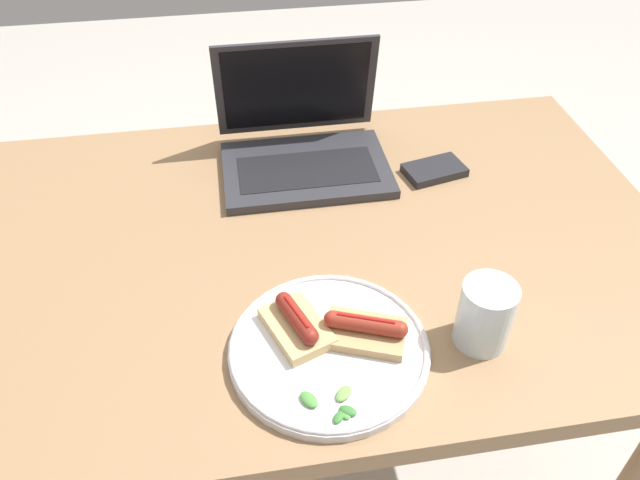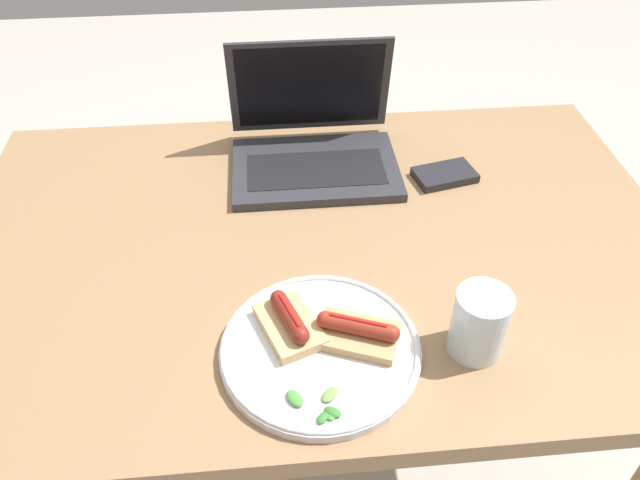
{
  "view_description": "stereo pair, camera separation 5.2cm",
  "coord_description": "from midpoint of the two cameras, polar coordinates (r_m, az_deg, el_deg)",
  "views": [
    {
      "loc": [
        -0.13,
        -0.81,
        1.46
      ],
      "look_at": [
        -0.01,
        -0.07,
        0.81
      ],
      "focal_mm": 35.0,
      "sensor_mm": 36.0,
      "label": 1
    },
    {
      "loc": [
        -0.08,
        -0.82,
        1.46
      ],
      "look_at": [
        -0.01,
        -0.07,
        0.81
      ],
      "focal_mm": 35.0,
      "sensor_mm": 36.0,
      "label": 2
    }
  ],
  "objects": [
    {
      "name": "plate",
      "position": [
        0.91,
        1.68,
        -9.96
      ],
      "size": [
        0.29,
        0.29,
        0.02
      ],
      "color": "silver",
      "rests_on": "desk"
    },
    {
      "name": "ground_plane",
      "position": [
        1.68,
        0.88,
        -19.46
      ],
      "size": [
        6.0,
        6.0,
        0.0
      ],
      "primitive_type": "plane",
      "color": "#B7B2A8"
    },
    {
      "name": "drinking_glass",
      "position": [
        0.92,
        15.95,
        -7.36
      ],
      "size": [
        0.08,
        0.08,
        0.11
      ],
      "color": "silver",
      "rests_on": "desk"
    },
    {
      "name": "external_drive",
      "position": [
        1.26,
        12.49,
        5.8
      ],
      "size": [
        0.13,
        0.09,
        0.02
      ],
      "rotation": [
        0.0,
        0.0,
        0.22
      ],
      "color": "#232328",
      "rests_on": "desk"
    },
    {
      "name": "sausage_toast_left",
      "position": [
        0.9,
        5.1,
        -8.39
      ],
      "size": [
        0.13,
        0.11,
        0.04
      ],
      "rotation": [
        0.0,
        0.0,
        2.77
      ],
      "color": "tan",
      "rests_on": "plate"
    },
    {
      "name": "sausage_toast_middle",
      "position": [
        0.91,
        -1.16,
        -7.6
      ],
      "size": [
        0.11,
        0.13,
        0.04
      ],
      "rotation": [
        0.0,
        0.0,
        1.94
      ],
      "color": "tan",
      "rests_on": "plate"
    },
    {
      "name": "desk",
      "position": [
        1.14,
        1.23,
        -2.54
      ],
      "size": [
        1.26,
        0.84,
        0.75
      ],
      "color": "#93704C",
      "rests_on": "ground_plane"
    },
    {
      "name": "salad_pile",
      "position": [
        0.84,
        1.59,
        -14.8
      ],
      "size": [
        0.08,
        0.06,
        0.01
      ],
      "color": "#387A33",
      "rests_on": "plate"
    },
    {
      "name": "laptop",
      "position": [
        1.25,
        0.62,
        8.66
      ],
      "size": [
        0.33,
        0.26,
        0.23
      ],
      "color": "#2D2D33",
      "rests_on": "desk"
    }
  ]
}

